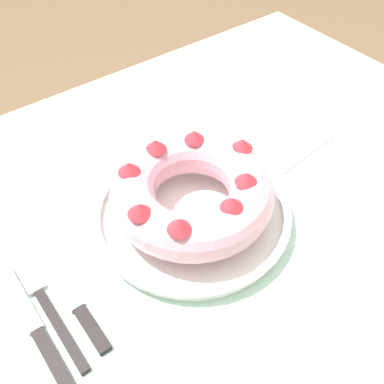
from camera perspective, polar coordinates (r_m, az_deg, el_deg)
dining_table at (r=0.75m, az=2.81°, el=-10.05°), size 1.15×0.91×0.76m
serving_dish at (r=0.66m, az=0.00°, el=-2.71°), size 0.29×0.29×0.03m
bundt_cake at (r=0.62m, az=-0.01°, el=0.09°), size 0.23×0.23×0.08m
fork at (r=0.61m, az=-17.98°, el=-13.56°), size 0.02×0.18×0.01m
serving_knife at (r=0.60m, az=-18.94°, el=-16.59°), size 0.02×0.20×0.01m
cake_knife at (r=0.60m, az=-14.08°, el=-14.34°), size 0.02×0.16×0.01m
napkin at (r=0.81m, az=11.80°, el=6.46°), size 0.16×0.12×0.00m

